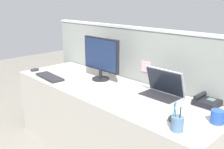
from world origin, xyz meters
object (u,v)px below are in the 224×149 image
object	(u,v)px
desktop_monitor	(101,56)
coffee_mug	(218,117)
keyboard_main	(50,77)
pen_cup	(177,123)
laptop	(161,91)
cell_phone_silver_slab	(117,100)
desk_phone	(206,101)
computer_mouse_right_hand	(35,70)
computer_mouse_left_hand	(173,118)

from	to	relation	value
desktop_monitor	coffee_mug	distance (m)	1.27
keyboard_main	pen_cup	size ratio (longest dim) A/B	2.06
keyboard_main	laptop	bearing A→B (deg)	22.40
laptop	cell_phone_silver_slab	size ratio (longest dim) A/B	2.33
laptop	keyboard_main	world-z (taller)	laptop
desk_phone	cell_phone_silver_slab	xyz separation A→B (m)	(-0.53, -0.44, -0.02)
laptop	pen_cup	distance (m)	0.55
desktop_monitor	computer_mouse_right_hand	bearing A→B (deg)	-156.16
computer_mouse_right_hand	cell_phone_silver_slab	xyz separation A→B (m)	(1.28, 0.05, -0.01)
keyboard_main	desktop_monitor	bearing A→B (deg)	44.92
keyboard_main	computer_mouse_right_hand	distance (m)	0.35
desk_phone	computer_mouse_right_hand	xyz separation A→B (m)	(-1.81, -0.49, -0.01)
desktop_monitor	desk_phone	world-z (taller)	desktop_monitor
computer_mouse_left_hand	pen_cup	bearing A→B (deg)	-58.10
computer_mouse_right_hand	computer_mouse_left_hand	world-z (taller)	same
keyboard_main	computer_mouse_left_hand	size ratio (longest dim) A/B	3.87
desktop_monitor	pen_cup	world-z (taller)	desktop_monitor
computer_mouse_left_hand	computer_mouse_right_hand	bearing A→B (deg)	172.46
cell_phone_silver_slab	computer_mouse_left_hand	bearing A→B (deg)	-12.99
laptop	coffee_mug	bearing A→B (deg)	-11.68
keyboard_main	pen_cup	world-z (taller)	pen_cup
laptop	desktop_monitor	bearing A→B (deg)	-178.18
computer_mouse_left_hand	pen_cup	distance (m)	0.15
desktop_monitor	keyboard_main	distance (m)	0.59
desk_phone	pen_cup	bearing A→B (deg)	-82.68
coffee_mug	desktop_monitor	bearing A→B (deg)	176.05
pen_cup	cell_phone_silver_slab	bearing A→B (deg)	172.88
computer_mouse_left_hand	coffee_mug	xyz separation A→B (m)	(0.23, 0.17, 0.03)
desktop_monitor	pen_cup	xyz separation A→B (m)	(1.12, -0.36, -0.19)
keyboard_main	pen_cup	xyz separation A→B (m)	(1.53, -0.01, 0.04)
desk_phone	computer_mouse_right_hand	world-z (taller)	desk_phone
desktop_monitor	cell_phone_silver_slab	size ratio (longest dim) A/B	3.15
desktop_monitor	desk_phone	xyz separation A→B (m)	(1.05, 0.15, -0.21)
computer_mouse_left_hand	pen_cup	size ratio (longest dim) A/B	0.53
computer_mouse_left_hand	keyboard_main	bearing A→B (deg)	173.85
desktop_monitor	desk_phone	size ratio (longest dim) A/B	2.70
desktop_monitor	coffee_mug	world-z (taller)	desktop_monitor
keyboard_main	coffee_mug	bearing A→B (deg)	13.10
laptop	desk_phone	size ratio (longest dim) A/B	2.00
laptop	cell_phone_silver_slab	xyz separation A→B (m)	(-0.20, -0.31, -0.06)
pen_cup	coffee_mug	size ratio (longest dim) A/B	1.52
desk_phone	computer_mouse_right_hand	size ratio (longest dim) A/B	1.77
laptop	computer_mouse_left_hand	bearing A→B (deg)	-42.71
computer_mouse_left_hand	pen_cup	world-z (taller)	pen_cup
coffee_mug	desk_phone	bearing A→B (deg)	129.58
desktop_monitor	computer_mouse_left_hand	bearing A→B (deg)	-14.00
cell_phone_silver_slab	pen_cup	bearing A→B (deg)	-23.95
computer_mouse_right_hand	cell_phone_silver_slab	size ratio (longest dim) A/B	0.66
pen_cup	computer_mouse_right_hand	bearing A→B (deg)	179.21
desktop_monitor	keyboard_main	xyz separation A→B (m)	(-0.41, -0.36, -0.23)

